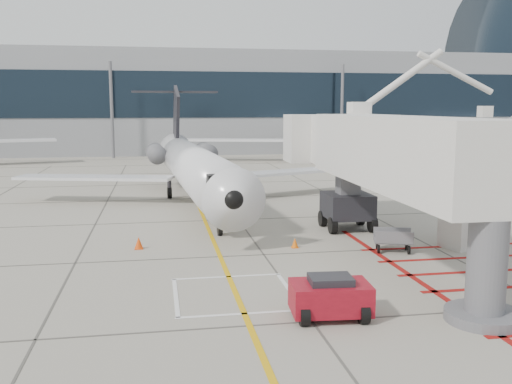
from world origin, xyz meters
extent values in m
plane|color=#9B9685|center=(0.00, 0.00, 0.00)|extent=(260.00, 260.00, 0.00)
cone|color=#DA420B|center=(-5.45, 6.02, 0.28)|extent=(0.40, 0.40, 0.56)
cone|color=orange|center=(1.65, 5.01, 0.23)|extent=(0.33, 0.33, 0.46)
cube|color=gray|center=(10.00, 70.00, 7.00)|extent=(180.00, 28.00, 14.00)
cube|color=black|center=(10.00, 55.95, 8.00)|extent=(180.00, 0.10, 6.00)
camera|label=1|loc=(-4.50, -19.95, 6.46)|focal=40.00mm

